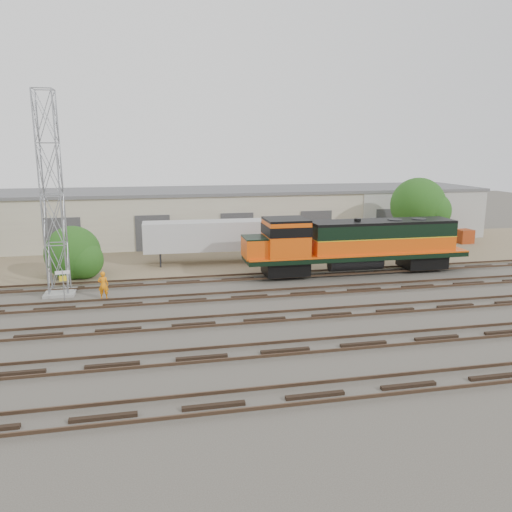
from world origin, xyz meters
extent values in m
plane|color=#47423A|center=(0.00, 0.00, 0.00)|extent=(140.00, 140.00, 0.00)
cube|color=#726047|center=(0.00, 15.00, 0.01)|extent=(80.00, 16.00, 0.02)
cube|color=black|center=(0.00, -12.00, 0.07)|extent=(80.00, 2.40, 0.14)
cube|color=#4C3828|center=(0.00, -12.75, 0.21)|extent=(80.00, 0.08, 0.14)
cube|color=#4C3828|center=(0.00, -11.25, 0.21)|extent=(80.00, 0.08, 0.14)
cube|color=black|center=(0.00, -7.50, 0.07)|extent=(80.00, 2.40, 0.14)
cube|color=#4C3828|center=(0.00, -8.25, 0.21)|extent=(80.00, 0.08, 0.14)
cube|color=#4C3828|center=(0.00, -6.75, 0.21)|extent=(80.00, 0.08, 0.14)
cube|color=black|center=(0.00, -3.00, 0.07)|extent=(80.00, 2.40, 0.14)
cube|color=#4C3828|center=(0.00, -3.75, 0.21)|extent=(80.00, 0.08, 0.14)
cube|color=#4C3828|center=(0.00, -2.25, 0.21)|extent=(80.00, 0.08, 0.14)
cube|color=black|center=(0.00, 1.50, 0.07)|extent=(80.00, 2.40, 0.14)
cube|color=#4C3828|center=(0.00, 0.75, 0.21)|extent=(80.00, 0.08, 0.14)
cube|color=#4C3828|center=(0.00, 2.25, 0.21)|extent=(80.00, 0.08, 0.14)
cube|color=black|center=(0.00, 6.00, 0.07)|extent=(80.00, 2.40, 0.14)
cube|color=#4C3828|center=(0.00, 5.25, 0.21)|extent=(80.00, 0.08, 0.14)
cube|color=#4C3828|center=(0.00, 6.75, 0.21)|extent=(80.00, 0.08, 0.14)
cube|color=beige|center=(0.00, 23.00, 2.50)|extent=(58.00, 10.00, 5.00)
cube|color=#59595B|center=(0.00, 23.00, 5.15)|extent=(58.40, 10.40, 0.30)
cube|color=#999993|center=(22.00, 17.95, 2.50)|extent=(14.00, 0.10, 5.00)
cube|color=#333335|center=(-14.00, 17.94, 1.70)|extent=(3.20, 0.12, 3.40)
cube|color=#333335|center=(-6.00, 17.94, 1.70)|extent=(3.20, 0.12, 3.40)
cube|color=#333335|center=(2.00, 17.94, 1.70)|extent=(3.20, 0.12, 3.40)
cube|color=#333335|center=(10.00, 17.94, 1.70)|extent=(3.20, 0.12, 3.40)
cube|color=#333335|center=(18.00, 17.94, 1.70)|extent=(3.20, 0.12, 3.40)
cube|color=black|center=(3.63, 6.00, 0.79)|extent=(3.27, 2.45, 1.02)
cube|color=black|center=(14.85, 6.00, 0.79)|extent=(3.27, 2.45, 1.02)
cube|color=black|center=(9.24, 6.00, 1.48)|extent=(17.35, 3.06, 0.36)
cylinder|color=black|center=(9.24, 6.00, 0.84)|extent=(4.29, 1.12, 1.12)
cube|color=#DE4C0A|center=(11.28, 6.00, 2.27)|extent=(11.22, 2.65, 1.22)
cube|color=black|center=(11.28, 6.00, 3.39)|extent=(11.22, 2.65, 1.02)
cube|color=black|center=(11.28, 6.00, 4.00)|extent=(11.22, 2.65, 0.20)
cube|color=#DE4C0A|center=(3.63, 6.00, 2.98)|extent=(3.06, 3.06, 2.65)
cube|color=black|center=(3.63, 6.00, 4.39)|extent=(3.06, 3.06, 0.16)
cube|color=#DE4C0A|center=(1.28, 6.00, 2.37)|extent=(1.63, 2.45, 1.43)
cube|color=gray|center=(-12.20, 4.82, 0.10)|extent=(1.93, 1.93, 0.20)
cylinder|color=gray|center=(-12.79, 5.41, 6.64)|extent=(0.10, 0.10, 12.88)
cylinder|color=gray|center=(-11.60, 5.41, 6.64)|extent=(0.10, 0.10, 12.88)
cylinder|color=gray|center=(-12.79, 4.23, 6.64)|extent=(0.10, 0.10, 12.88)
cylinder|color=gray|center=(-11.60, 4.23, 6.64)|extent=(0.10, 0.10, 12.88)
cylinder|color=gray|center=(-11.60, 2.73, 1.07)|extent=(0.07, 0.07, 2.13)
cube|color=white|center=(-11.60, 2.73, 1.99)|extent=(0.87, 0.13, 0.21)
cube|color=yellow|center=(-11.60, 2.73, 1.60)|extent=(0.44, 0.08, 0.34)
imported|color=orange|center=(-9.26, 3.21, 0.91)|extent=(0.67, 0.45, 1.82)
cube|color=#BCBCBC|center=(-1.02, 11.96, 2.36)|extent=(11.64, 2.57, 2.41)
cube|color=black|center=(3.53, 11.86, 0.45)|extent=(2.19, 2.27, 0.89)
cube|color=black|center=(-5.50, 11.17, 0.58)|extent=(0.13, 0.13, 1.16)
cube|color=black|center=(-5.46, 12.95, 0.58)|extent=(0.13, 0.13, 1.16)
cube|color=#154691|center=(16.41, 17.25, 0.75)|extent=(2.08, 2.03, 1.50)
cube|color=#993310|center=(25.03, 15.53, 0.70)|extent=(1.62, 1.53, 1.40)
cylinder|color=#382619|center=(-11.93, 9.47, 0.19)|extent=(0.28, 0.28, 0.37)
sphere|color=#224E16|center=(-11.93, 9.47, 1.81)|extent=(4.12, 4.12, 4.12)
sphere|color=#224E16|center=(-11.11, 8.86, 1.40)|extent=(2.88, 2.88, 2.88)
cylinder|color=#382619|center=(18.45, 13.47, 1.27)|extent=(0.29, 0.29, 2.53)
sphere|color=#224E16|center=(18.45, 13.47, 4.30)|extent=(5.06, 5.06, 5.06)
sphere|color=#224E16|center=(19.46, 12.71, 3.80)|extent=(3.54, 3.54, 3.54)
camera|label=1|loc=(-5.93, -29.10, 9.61)|focal=35.00mm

